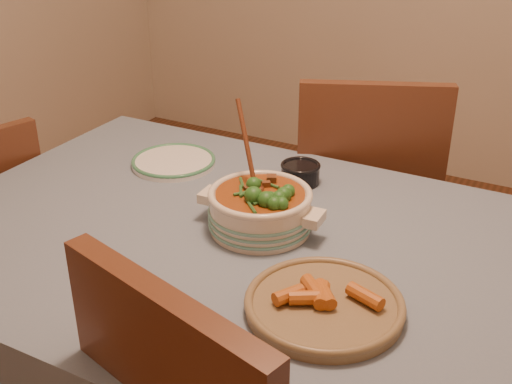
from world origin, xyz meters
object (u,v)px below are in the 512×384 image
dining_table (260,276)px  fried_plate (324,302)px  stew_casserole (260,206)px  condiment_bowl (300,172)px  white_plate (174,161)px  chair_far (364,194)px

dining_table → fried_plate: 0.31m
dining_table → fried_plate: (0.23, -0.17, 0.11)m
fried_plate → stew_casserole: bearing=139.0°
dining_table → condiment_bowl: bearing=98.7°
dining_table → condiment_bowl: condiment_bowl is taller
white_plate → condiment_bowl: (0.38, 0.07, 0.02)m
fried_plate → dining_table: bearing=143.9°
fried_plate → chair_far: size_ratio=0.38×
condiment_bowl → chair_far: size_ratio=0.12×
stew_casserole → white_plate: 0.46m
white_plate → chair_far: size_ratio=0.26×
stew_casserole → condiment_bowl: (-0.02, 0.28, -0.03)m
dining_table → white_plate: (-0.43, 0.27, 0.10)m
dining_table → stew_casserole: (-0.03, 0.06, 0.15)m
dining_table → condiment_bowl: (-0.05, 0.34, 0.12)m
dining_table → chair_far: size_ratio=1.71×
stew_casserole → fried_plate: size_ratio=0.85×
white_plate → chair_far: bearing=46.3°
condiment_bowl → chair_far: (0.06, 0.40, -0.23)m
chair_far → condiment_bowl: bearing=58.0°
dining_table → stew_casserole: stew_casserole is taller
stew_casserole → fried_plate: stew_casserole is taller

